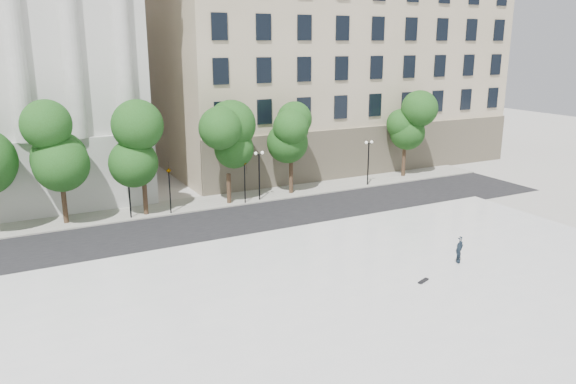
% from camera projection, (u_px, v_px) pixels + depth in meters
% --- Properties ---
extents(ground, '(160.00, 160.00, 0.00)m').
position_uv_depth(ground, '(350.00, 337.00, 25.67)').
color(ground, '#B5B3AB').
rests_on(ground, ground).
extents(plaza, '(44.00, 22.00, 0.45)m').
position_uv_depth(plaza, '(317.00, 306.00, 28.18)').
color(plaza, white).
rests_on(plaza, ground).
extents(street, '(60.00, 8.00, 0.02)m').
position_uv_depth(street, '(213.00, 226.00, 41.08)').
color(street, black).
rests_on(street, ground).
extents(far_sidewalk, '(60.00, 4.00, 0.12)m').
position_uv_depth(far_sidewalk, '(188.00, 205.00, 46.21)').
color(far_sidewalk, '#B2B0A5').
rests_on(far_sidewalk, ground).
extents(building_east, '(36.00, 26.15, 23.00)m').
position_uv_depth(building_east, '(310.00, 59.00, 65.06)').
color(building_east, beige).
rests_on(building_east, ground).
extents(traffic_light_west, '(0.75, 1.72, 4.18)m').
position_uv_depth(traffic_light_west, '(169.00, 169.00, 42.98)').
color(traffic_light_west, black).
rests_on(traffic_light_west, ground).
extents(traffic_light_east, '(0.58, 1.69, 4.17)m').
position_uv_depth(traffic_light_east, '(244.00, 161.00, 45.80)').
color(traffic_light_east, black).
rests_on(traffic_light_east, ground).
extents(person_lying, '(1.15, 1.71, 0.44)m').
position_uv_depth(person_lying, '(458.00, 259.00, 33.03)').
color(person_lying, black).
rests_on(person_lying, plaza).
extents(skateboard, '(0.86, 0.50, 0.09)m').
position_uv_depth(skateboard, '(423.00, 281.00, 30.50)').
color(skateboard, black).
rests_on(skateboard, plaza).
extents(street_trees, '(40.95, 4.99, 7.85)m').
position_uv_depth(street_trees, '(178.00, 143.00, 44.03)').
color(street_trees, '#382619').
rests_on(street_trees, ground).
extents(lamp_posts, '(36.28, 0.28, 4.56)m').
position_uv_depth(lamp_posts, '(189.00, 174.00, 44.15)').
color(lamp_posts, black).
rests_on(lamp_posts, ground).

